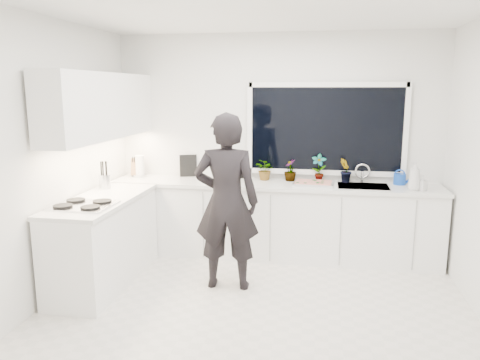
# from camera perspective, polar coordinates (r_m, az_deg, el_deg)

# --- Properties ---
(floor) EXTENTS (4.00, 3.50, 0.02)m
(floor) POSITION_cam_1_polar(r_m,az_deg,el_deg) (4.56, 1.95, -15.52)
(floor) COLOR beige
(floor) RESTS_ON ground
(wall_back) EXTENTS (4.00, 0.02, 2.70)m
(wall_back) POSITION_cam_1_polar(r_m,az_deg,el_deg) (5.87, 4.46, 4.36)
(wall_back) COLOR white
(wall_back) RESTS_ON ground
(wall_left) EXTENTS (0.02, 3.50, 2.70)m
(wall_left) POSITION_cam_1_polar(r_m,az_deg,el_deg) (4.84, -22.24, 2.13)
(wall_left) COLOR white
(wall_left) RESTS_ON ground
(ceiling) EXTENTS (4.00, 3.50, 0.02)m
(ceiling) POSITION_cam_1_polar(r_m,az_deg,el_deg) (4.14, 2.22, 20.49)
(ceiling) COLOR white
(ceiling) RESTS_ON wall_back
(window) EXTENTS (1.80, 0.02, 1.00)m
(window) POSITION_cam_1_polar(r_m,az_deg,el_deg) (5.79, 10.41, 6.11)
(window) COLOR black
(window) RESTS_ON wall_back
(base_cabinets_back) EXTENTS (3.92, 0.58, 0.88)m
(base_cabinets_back) POSITION_cam_1_polar(r_m,az_deg,el_deg) (5.75, 4.02, -5.04)
(base_cabinets_back) COLOR white
(base_cabinets_back) RESTS_ON floor
(base_cabinets_left) EXTENTS (0.58, 1.60, 0.88)m
(base_cabinets_left) POSITION_cam_1_polar(r_m,az_deg,el_deg) (5.18, -16.22, -7.30)
(base_cabinets_left) COLOR white
(base_cabinets_left) RESTS_ON floor
(countertop_back) EXTENTS (3.94, 0.62, 0.04)m
(countertop_back) POSITION_cam_1_polar(r_m,az_deg,el_deg) (5.63, 4.07, -0.57)
(countertop_back) COLOR silver
(countertop_back) RESTS_ON base_cabinets_back
(countertop_left) EXTENTS (0.62, 1.60, 0.04)m
(countertop_left) POSITION_cam_1_polar(r_m,az_deg,el_deg) (5.05, -16.50, -2.34)
(countertop_left) COLOR silver
(countertop_left) RESTS_ON base_cabinets_left
(upper_cabinets) EXTENTS (0.34, 2.10, 0.70)m
(upper_cabinets) POSITION_cam_1_polar(r_m,az_deg,el_deg) (5.30, -16.55, 8.65)
(upper_cabinets) COLOR white
(upper_cabinets) RESTS_ON wall_left
(sink) EXTENTS (0.58, 0.42, 0.14)m
(sink) POSITION_cam_1_polar(r_m,az_deg,el_deg) (5.64, 14.76, -1.20)
(sink) COLOR silver
(sink) RESTS_ON countertop_back
(faucet) EXTENTS (0.03, 0.03, 0.22)m
(faucet) POSITION_cam_1_polar(r_m,az_deg,el_deg) (5.80, 14.68, 0.76)
(faucet) COLOR silver
(faucet) RESTS_ON countertop_back
(stovetop) EXTENTS (0.56, 0.48, 0.03)m
(stovetop) POSITION_cam_1_polar(r_m,az_deg,el_deg) (4.75, -18.60, -2.87)
(stovetop) COLOR black
(stovetop) RESTS_ON countertop_left
(person) EXTENTS (0.69, 0.48, 1.81)m
(person) POSITION_cam_1_polar(r_m,az_deg,el_deg) (4.74, -1.66, -2.70)
(person) COLOR black
(person) RESTS_ON floor
(pizza_tray) EXTENTS (0.48, 0.37, 0.03)m
(pizza_tray) POSITION_cam_1_polar(r_m,az_deg,el_deg) (5.57, 8.94, -0.42)
(pizza_tray) COLOR silver
(pizza_tray) RESTS_ON countertop_back
(pizza) EXTENTS (0.44, 0.32, 0.01)m
(pizza) POSITION_cam_1_polar(r_m,az_deg,el_deg) (5.57, 8.95, -0.25)
(pizza) COLOR #A83616
(pizza) RESTS_ON pizza_tray
(watering_can) EXTENTS (0.16, 0.16, 0.13)m
(watering_can) POSITION_cam_1_polar(r_m,az_deg,el_deg) (5.82, 18.87, 0.11)
(watering_can) COLOR #1344B2
(watering_can) RESTS_ON countertop_back
(paper_towel_roll) EXTENTS (0.12, 0.12, 0.26)m
(paper_towel_roll) POSITION_cam_1_polar(r_m,az_deg,el_deg) (6.12, -12.10, 1.59)
(paper_towel_roll) COLOR silver
(paper_towel_roll) RESTS_ON countertop_back
(knife_block) EXTENTS (0.14, 0.12, 0.22)m
(knife_block) POSITION_cam_1_polar(r_m,az_deg,el_deg) (6.18, -12.47, 1.48)
(knife_block) COLOR #976846
(knife_block) RESTS_ON countertop_back
(utensil_crock) EXTENTS (0.15, 0.15, 0.16)m
(utensil_crock) POSITION_cam_1_polar(r_m,az_deg,el_deg) (5.51, -16.17, -0.18)
(utensil_crock) COLOR #B1B0B5
(utensil_crock) RESTS_ON countertop_left
(picture_frame_large) EXTENTS (0.21, 0.09, 0.28)m
(picture_frame_large) POSITION_cam_1_polar(r_m,az_deg,el_deg) (6.05, -6.33, 1.76)
(picture_frame_large) COLOR black
(picture_frame_large) RESTS_ON countertop_back
(picture_frame_small) EXTENTS (0.25, 0.02, 0.30)m
(picture_frame_small) POSITION_cam_1_polar(r_m,az_deg,el_deg) (5.91, -0.64, 1.70)
(picture_frame_small) COLOR black
(picture_frame_small) RESTS_ON countertop_back
(herb_plants) EXTENTS (1.20, 0.31, 0.34)m
(herb_plants) POSITION_cam_1_polar(r_m,az_deg,el_deg) (5.74, 7.10, 1.27)
(herb_plants) COLOR #26662D
(herb_plants) RESTS_ON countertop_back
(soap_bottles) EXTENTS (0.22, 0.15, 0.33)m
(soap_bottles) POSITION_cam_1_polar(r_m,az_deg,el_deg) (5.53, 20.67, 0.33)
(soap_bottles) COLOR #D8BF66
(soap_bottles) RESTS_ON countertop_back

